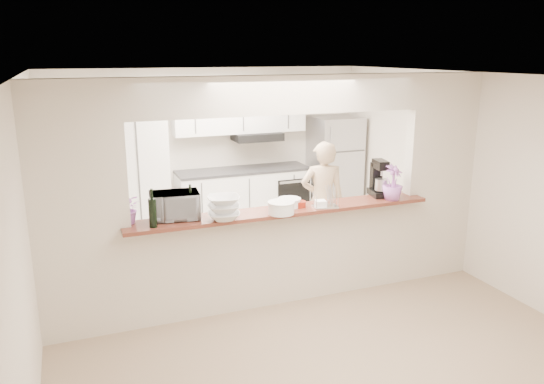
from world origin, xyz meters
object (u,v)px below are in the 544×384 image
refrigerator (334,167)px  stand_mixer (379,180)px  toaster_oven (175,206)px  person (322,201)px

refrigerator → stand_mixer: refrigerator is taller
toaster_oven → person: (2.15, 0.94, -0.43)m
refrigerator → person: refrigerator is taller
toaster_oven → stand_mixer: size_ratio=1.14×
refrigerator → stand_mixer: size_ratio=3.95×
stand_mixer → person: (-0.26, 0.93, -0.48)m
toaster_oven → stand_mixer: (2.40, 0.01, 0.06)m
refrigerator → toaster_oven: size_ratio=3.47×
refrigerator → stand_mixer: (-0.80, -2.59, 0.43)m
refrigerator → toaster_oven: 4.14m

